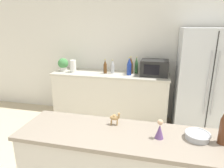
# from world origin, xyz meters

# --- Properties ---
(wall_back) EXTENTS (8.00, 0.06, 2.55)m
(wall_back) POSITION_xyz_m (0.00, 2.73, 1.27)
(wall_back) COLOR white
(wall_back) RESTS_ON ground_plane
(back_counter) EXTENTS (2.19, 0.63, 0.94)m
(back_counter) POSITION_xyz_m (-0.50, 2.40, 0.47)
(back_counter) COLOR silver
(back_counter) RESTS_ON ground_plane
(refrigerator) EXTENTS (0.92, 0.77, 1.77)m
(refrigerator) POSITION_xyz_m (1.15, 2.31, 0.89)
(refrigerator) COLOR silver
(refrigerator) RESTS_ON ground_plane
(potted_plant) EXTENTS (0.20, 0.20, 0.25)m
(potted_plant) POSITION_xyz_m (-1.45, 2.38, 1.07)
(potted_plant) COLOR silver
(potted_plant) RESTS_ON back_counter
(paper_towel_roll) EXTENTS (0.11, 0.11, 0.23)m
(paper_towel_roll) POSITION_xyz_m (-1.22, 2.32, 1.05)
(paper_towel_roll) COLOR white
(paper_towel_roll) RESTS_ON back_counter
(microwave) EXTENTS (0.48, 0.37, 0.28)m
(microwave) POSITION_xyz_m (0.30, 2.42, 1.08)
(microwave) COLOR black
(microwave) RESTS_ON back_counter
(back_bottle_0) EXTENTS (0.06, 0.06, 0.26)m
(back_bottle_0) POSITION_xyz_m (-0.59, 2.37, 1.06)
(back_bottle_0) COLOR brown
(back_bottle_0) RESTS_ON back_counter
(back_bottle_1) EXTENTS (0.08, 0.08, 0.32)m
(back_bottle_1) POSITION_xyz_m (-0.13, 2.46, 1.09)
(back_bottle_1) COLOR brown
(back_bottle_1) RESTS_ON back_counter
(back_bottle_2) EXTENTS (0.08, 0.08, 0.32)m
(back_bottle_2) POSITION_xyz_m (-0.14, 2.35, 1.09)
(back_bottle_2) COLOR navy
(back_bottle_2) RESTS_ON back_counter
(back_bottle_3) EXTENTS (0.07, 0.07, 0.25)m
(back_bottle_3) POSITION_xyz_m (-0.46, 2.42, 1.06)
(back_bottle_3) COLOR #B2B7BC
(back_bottle_3) RESTS_ON back_counter
(back_bottle_4) EXTENTS (0.06, 0.06, 0.31)m
(back_bottle_4) POSITION_xyz_m (-0.03, 2.50, 1.08)
(back_bottle_4) COLOR #2D6033
(back_bottle_4) RESTS_ON back_counter
(fruit_bowl) EXTENTS (0.20, 0.20, 0.06)m
(fruit_bowl) POSITION_xyz_m (0.72, 0.40, 0.96)
(fruit_bowl) COLOR #B7BABF
(fruit_bowl) RESTS_ON bar_counter
(camel_figurine) EXTENTS (0.10, 0.05, 0.12)m
(camel_figurine) POSITION_xyz_m (0.01, 0.48, 1.00)
(camel_figurine) COLOR tan
(camel_figurine) RESTS_ON bar_counter
(wise_man_figurine_blue) EXTENTS (0.07, 0.07, 0.17)m
(wise_man_figurine_blue) POSITION_xyz_m (0.42, 0.34, 1.00)
(wise_man_figurine_blue) COLOR #6B4784
(wise_man_figurine_blue) RESTS_ON bar_counter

